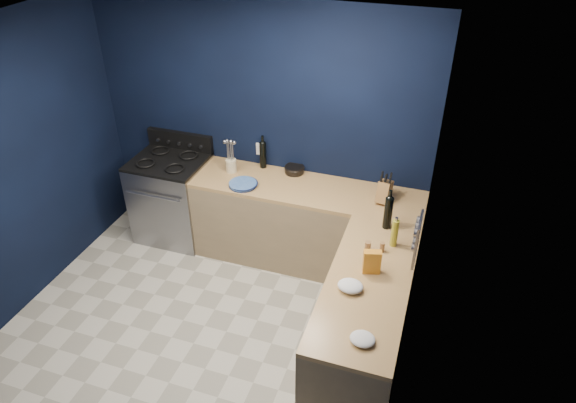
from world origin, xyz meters
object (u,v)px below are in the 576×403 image
at_px(gas_range, 173,199).
at_px(crouton_bag, 372,262).
at_px(plate_stack, 243,184).
at_px(utensil_crock, 231,166).
at_px(knife_block, 384,191).

relative_size(gas_range, crouton_bag, 4.60).
xyz_separation_m(gas_range, plate_stack, (0.92, -0.15, 0.46)).
height_order(utensil_crock, crouton_bag, crouton_bag).
bearing_deg(plate_stack, knife_block, 7.33).
xyz_separation_m(gas_range, utensil_crock, (0.70, 0.08, 0.51)).
relative_size(knife_block, crouton_bag, 1.00).
bearing_deg(knife_block, utensil_crock, -174.59).
xyz_separation_m(plate_stack, knife_block, (1.36, 0.18, 0.08)).
relative_size(plate_stack, crouton_bag, 1.38).
distance_m(gas_range, crouton_bag, 2.63).
bearing_deg(utensil_crock, knife_block, -1.84).
bearing_deg(plate_stack, gas_range, 170.92).
bearing_deg(gas_range, utensil_crock, 6.49).
xyz_separation_m(gas_range, crouton_bag, (2.36, -1.02, 0.54)).
height_order(plate_stack, crouton_bag, crouton_bag).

